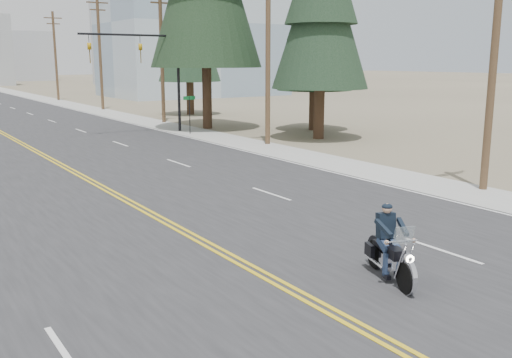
{
  "coord_description": "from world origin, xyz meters",
  "views": [
    {
      "loc": [
        -7.27,
        -5.36,
        5.05
      ],
      "look_at": [
        1.89,
        8.37,
        1.6
      ],
      "focal_mm": 40.0,
      "sensor_mm": 36.0,
      "label": 1
    }
  ],
  "objects": [
    {
      "name": "conifer_mid",
      "position": [
        19.51,
        27.15,
        8.33
      ],
      "size": [
        5.45,
        5.45,
        14.52
      ],
      "rotation": [
        0.0,
        0.0,
        0.43
      ],
      "color": "#382619",
      "rests_on": "ground"
    },
    {
      "name": "haze_bldg_e",
      "position": [
        25.0,
        150.0,
        6.0
      ],
      "size": [
        14.0,
        14.0,
        12.0
      ],
      "primitive_type": "cube",
      "color": "#B7BCC6",
      "rests_on": "ground"
    },
    {
      "name": "sidewalk_right",
      "position": [
        11.5,
        70.0,
        0.01
      ],
      "size": [
        3.0,
        200.0,
        0.01
      ],
      "primitive_type": "cube",
      "color": "#A5A5A0",
      "rests_on": "ground"
    },
    {
      "name": "utility_pole_a",
      "position": [
        12.5,
        8.0,
        5.73
      ],
      "size": [
        2.2,
        0.3,
        11.0
      ],
      "color": "brown",
      "rests_on": "ground"
    },
    {
      "name": "glass_building",
      "position": [
        32.0,
        70.0,
        10.0
      ],
      "size": [
        24.0,
        16.0,
        20.0
      ],
      "primitive_type": "cube",
      "color": "#9EB5CC",
      "rests_on": "ground"
    },
    {
      "name": "motorcyclist",
      "position": [
        2.31,
        3.37,
        0.89
      ],
      "size": [
        1.73,
        2.47,
        1.77
      ],
      "primitive_type": null,
      "rotation": [
        0.0,
        0.0,
        2.77
      ],
      "color": "black",
      "rests_on": "ground"
    },
    {
      "name": "utility_pole_c",
      "position": [
        12.5,
        38.0,
        5.73
      ],
      "size": [
        2.2,
        0.3,
        11.0
      ],
      "color": "brown",
      "rests_on": "ground"
    },
    {
      "name": "street_sign",
      "position": [
        10.8,
        30.0,
        1.8
      ],
      "size": [
        0.9,
        0.06,
        2.62
      ],
      "color": "black",
      "rests_on": "ground"
    },
    {
      "name": "conifer_far",
      "position": [
        17.58,
        43.05,
        8.92
      ],
      "size": [
        5.81,
        5.81,
        15.55
      ],
      "rotation": [
        0.0,
        0.0,
        -0.44
      ],
      "color": "#382619",
      "rests_on": "ground"
    },
    {
      "name": "utility_pole_b",
      "position": [
        12.5,
        23.0,
        5.98
      ],
      "size": [
        2.2,
        0.3,
        11.5
      ],
      "color": "brown",
      "rests_on": "ground"
    },
    {
      "name": "utility_pole_e",
      "position": [
        12.5,
        70.0,
        5.73
      ],
      "size": [
        2.2,
        0.3,
        11.0
      ],
      "color": "brown",
      "rests_on": "ground"
    },
    {
      "name": "utility_pole_d",
      "position": [
        12.5,
        53.0,
        5.98
      ],
      "size": [
        2.2,
        0.3,
        11.5
      ],
      "color": "brown",
      "rests_on": "ground"
    },
    {
      "name": "haze_bldg_c",
      "position": [
        40.0,
        110.0,
        9.0
      ],
      "size": [
        16.0,
        12.0,
        18.0
      ],
      "primitive_type": "cube",
      "color": "#B7BCC6",
      "rests_on": "ground"
    },
    {
      "name": "traffic_mast_right",
      "position": [
        8.98,
        32.0,
        4.94
      ],
      "size": [
        7.1,
        0.26,
        7.0
      ],
      "color": "black",
      "rests_on": "ground"
    }
  ]
}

